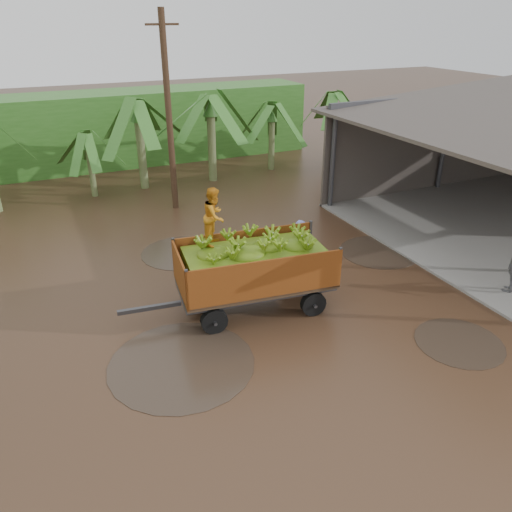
% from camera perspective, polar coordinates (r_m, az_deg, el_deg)
% --- Properties ---
extents(ground, '(100.00, 100.00, 0.00)m').
position_cam_1_polar(ground, '(13.78, 2.45, -5.19)').
color(ground, black).
rests_on(ground, ground).
extents(hedge_north, '(22.00, 3.00, 3.60)m').
position_cam_1_polar(hedge_north, '(27.19, -17.49, 13.59)').
color(hedge_north, '#2D661E').
rests_on(hedge_north, ground).
extents(banana_trailer, '(5.64, 2.41, 3.33)m').
position_cam_1_polar(banana_trailer, '(12.93, -0.24, -1.19)').
color(banana_trailer, '#A45117').
rests_on(banana_trailer, ground).
extents(man_blue, '(0.67, 0.48, 1.71)m').
position_cam_1_polar(man_blue, '(14.94, 4.90, 1.07)').
color(man_blue, '#7178CF').
rests_on(man_blue, ground).
extents(utility_pole, '(1.20, 0.24, 7.32)m').
position_cam_1_polar(utility_pole, '(19.70, -9.94, 15.69)').
color(utility_pole, '#47301E').
rests_on(utility_pole, ground).
extents(banana_plants, '(24.40, 20.81, 4.07)m').
position_cam_1_polar(banana_plants, '(17.86, -23.10, 6.75)').
color(banana_plants, '#2D661E').
rests_on(banana_plants, ground).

